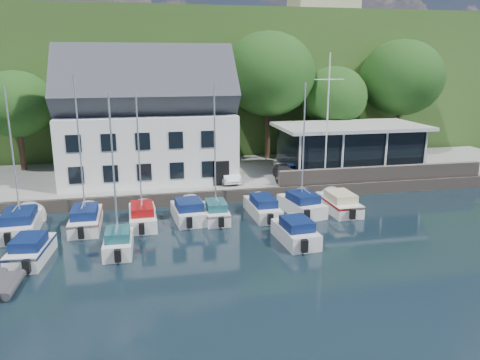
{
  "coord_description": "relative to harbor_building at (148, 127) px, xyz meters",
  "views": [
    {
      "loc": [
        -7.48,
        -23.28,
        10.73
      ],
      "look_at": [
        -0.7,
        9.0,
        2.28
      ],
      "focal_mm": 35.0,
      "sensor_mm": 36.0,
      "label": 1
    }
  ],
  "objects": [
    {
      "name": "tree_1",
      "position": [
        -5.23,
        6.23,
        0.08
      ],
      "size": [
        6.48,
        6.48,
        8.85
      ],
      "primitive_type": null,
      "color": "#143810",
      "rests_on": "quay"
    },
    {
      "name": "flagpole",
      "position": [
        14.15,
        -4.38,
        0.83
      ],
      "size": [
        2.48,
        0.2,
        10.35
      ],
      "primitive_type": null,
      "color": "white",
      "rests_on": "quay"
    },
    {
      "name": "dinghy_1",
      "position": [
        -7.49,
        -17.45,
        -5.02
      ],
      "size": [
        1.82,
        2.88,
        0.65
      ],
      "primitive_type": null,
      "rotation": [
        0.0,
        0.0,
        -0.05
      ],
      "color": "#353439",
      "rests_on": "ground"
    },
    {
      "name": "boat_r1_5",
      "position": [
        7.61,
        -9.04,
        -4.62
      ],
      "size": [
        2.08,
        6.48,
        1.46
      ],
      "primitive_type": null,
      "rotation": [
        0.0,
        0.0,
        0.03
      ],
      "color": "silver",
      "rests_on": "ground"
    },
    {
      "name": "boat_r1_3",
      "position": [
        2.38,
        -8.96,
        -4.61
      ],
      "size": [
        2.66,
        5.78,
        1.48
      ],
      "primitive_type": null,
      "rotation": [
        0.0,
        0.0,
        0.09
      ],
      "color": "silver",
      "rests_on": "ground"
    },
    {
      "name": "quay",
      "position": [
        7.0,
        1.0,
        -4.85
      ],
      "size": [
        60.0,
        13.0,
        1.0
      ],
      "primitive_type": "cube",
      "color": "gray",
      "rests_on": "ground"
    },
    {
      "name": "tree_4",
      "position": [
        18.64,
        5.08,
        0.26
      ],
      "size": [
        6.74,
        6.74,
        9.22
      ],
      "primitive_type": null,
      "color": "#143810",
      "rests_on": "quay"
    },
    {
      "name": "club_pavilion",
      "position": [
        18.0,
        -0.5,
        -2.3
      ],
      "size": [
        13.2,
        7.2,
        4.1
      ],
      "primitive_type": null,
      "color": "black",
      "rests_on": "quay"
    },
    {
      "name": "boat_r2_0",
      "position": [
        -6.84,
        -13.93,
        -4.62
      ],
      "size": [
        2.5,
        5.69,
        1.47
      ],
      "primitive_type": null,
      "rotation": [
        0.0,
        0.0,
        -0.1
      ],
      "color": "silver",
      "rests_on": "ground"
    },
    {
      "name": "boat_r2_1",
      "position": [
        -2.16,
        -13.74,
        -0.98
      ],
      "size": [
        1.83,
        4.84,
        8.74
      ],
      "primitive_type": null,
      "rotation": [
        0.0,
        0.0,
        -0.02
      ],
      "color": "silver",
      "rests_on": "ground"
    },
    {
      "name": "quay_face",
      "position": [
        7.0,
        -5.5,
        -4.85
      ],
      "size": [
        60.0,
        0.3,
        1.0
      ],
      "primitive_type": "cube",
      "color": "#665A51",
      "rests_on": "ground"
    },
    {
      "name": "boat_r1_0",
      "position": [
        -8.4,
        -9.18,
        -0.64
      ],
      "size": [
        2.63,
        7.12,
        9.43
      ],
      "primitive_type": null,
      "rotation": [
        0.0,
        0.0,
        0.05
      ],
      "color": "silver",
      "rests_on": "ground"
    },
    {
      "name": "boat_r1_6",
      "position": [
        10.52,
        -9.07,
        -0.6
      ],
      "size": [
        3.17,
        6.29,
        9.49
      ],
      "primitive_type": null,
      "rotation": [
        0.0,
        0.0,
        0.17
      ],
      "color": "silver",
      "rests_on": "ground"
    },
    {
      "name": "car_blue",
      "position": [
        11.79,
        -2.87,
        -3.71
      ],
      "size": [
        2.63,
        4.04,
        1.29
      ],
      "primitive_type": "imported",
      "rotation": [
        0.0,
        0.0,
        -0.33
      ],
      "color": "#2B4E85",
      "rests_on": "quay"
    },
    {
      "name": "car_white",
      "position": [
        6.37,
        -2.75,
        -3.71
      ],
      "size": [
        1.42,
        3.9,
        1.28
      ],
      "primitive_type": "imported",
      "rotation": [
        0.0,
        0.0,
        -0.02
      ],
      "color": "white",
      "rests_on": "quay"
    },
    {
      "name": "field_patch",
      "position": [
        15.0,
        53.5,
        10.8
      ],
      "size": [
        50.0,
        30.0,
        0.3
      ],
      "primitive_type": "cube",
      "color": "#4D5E2F",
      "rests_on": "hillside"
    },
    {
      "name": "tree_0",
      "position": [
        -11.27,
        5.1,
        0.12
      ],
      "size": [
        6.54,
        6.54,
        8.94
      ],
      "primitive_type": null,
      "color": "#143810",
      "rests_on": "quay"
    },
    {
      "name": "seawall",
      "position": [
        19.0,
        -5.1,
        -3.75
      ],
      "size": [
        18.0,
        0.5,
        1.2
      ],
      "primitive_type": "cube",
      "color": "#665A51",
      "rests_on": "quay"
    },
    {
      "name": "tree_5",
      "position": [
        26.34,
        5.69,
        1.6
      ],
      "size": [
        8.71,
        8.71,
        11.9
      ],
      "primitive_type": null,
      "color": "#143810",
      "rests_on": "quay"
    },
    {
      "name": "harbor_building",
      "position": [
        0.0,
        0.0,
        0.0
      ],
      "size": [
        14.4,
        8.2,
        8.7
      ],
      "primitive_type": null,
      "color": "white",
      "rests_on": "quay"
    },
    {
      "name": "car_dgrey",
      "position": [
        10.99,
        -3.14,
        -3.76
      ],
      "size": [
        2.33,
        4.27,
        1.17
      ],
      "primitive_type": "imported",
      "rotation": [
        0.0,
        0.0,
        -0.18
      ],
      "color": "#2A2A2F",
      "rests_on": "quay"
    },
    {
      "name": "ground",
      "position": [
        7.0,
        -16.5,
        -5.35
      ],
      "size": [
        180.0,
        180.0,
        0.0
      ],
      "primitive_type": "plane",
      "color": "black",
      "rests_on": "ground"
    },
    {
      "name": "tree_3",
      "position": [
        11.93,
        5.65,
        1.93
      ],
      "size": [
        9.18,
        9.18,
        12.55
      ],
      "primitive_type": null,
      "color": "#143810",
      "rests_on": "quay"
    },
    {
      "name": "boat_r1_7",
      "position": [
        13.34,
        -9.22,
        -4.61
      ],
      "size": [
        2.25,
        6.46,
        1.48
      ],
      "primitive_type": null,
      "rotation": [
        0.0,
        0.0,
        0.02
      ],
      "color": "silver",
      "rests_on": "ground"
    },
    {
      "name": "farmhouse",
      "position": [
        29.0,
        35.5,
        14.75
      ],
      "size": [
        10.4,
        7.0,
        8.2
      ],
      "primitive_type": null,
      "color": "beige",
      "rests_on": "hillside"
    },
    {
      "name": "boat_r1_2",
      "position": [
        -0.77,
        -9.17,
        -0.92
      ],
      "size": [
        2.05,
        6.48,
        8.86
      ],
      "primitive_type": null,
      "rotation": [
        0.0,
        0.0,
        0.03
      ],
      "color": "silver",
      "rests_on": "ground"
    },
    {
      "name": "boat_r2_3",
      "position": [
        8.31,
        -14.35,
        -4.58
      ],
      "size": [
        2.41,
        5.6,
        1.55
      ],
      "primitive_type": null,
      "rotation": [
        0.0,
        0.0,
        0.07
      ],
      "color": "silver",
      "rests_on": "ground"
    },
    {
      "name": "gangway",
      "position": [
        -9.5,
        -7.5,
        -5.35
      ],
      "size": [
        1.2,
        6.0,
        1.4
      ],
      "primitive_type": null,
      "color": "silver",
      "rests_on": "ground"
    },
    {
      "name": "hillside",
      "position": [
        7.0,
        45.5,
        2.65
      ],
      "size": [
        160.0,
        75.0,
        16.0
      ],
      "primitive_type": "cube",
      "color": "#324F1D",
      "rests_on": "ground"
    },
    {
      "name": "boat_r1_4",
      "position": [
        4.21,
        -9.28,
        -1.14
      ],
      "size": [
        1.81,
        5.35,
        8.42
      ],
      "primitive_type": null,
      "rotation": [
        0.0,
        0.0,
        -0.02
      ],
      "color": "silver",
      "rests_on": "ground"
    },
    {
      "name": "boat_r1_1",
      "position": [
        -4.43,
        -9.15,
        -0.79
      ],
      "size": [
        2.12,
        6.49,
        9.11
      ],
      "primitive_type": null,
      "rotation": [
        0.0,
        0.0,
        0.01
      ],
      "color": "silver",
      "rests_on": "ground"
    },
    {
      "name": "tree_2",
      "position": [
        2.75,
        5.04,
        0.67
      ],
      "size": [
        7.34,
        7.34,
        10.03
      ],
      "primitive_type": null,
      "color": "#143810",
      "rests_on": "quay"
    },
    {
      "name": "car_silver",
      "position": [
        5.98,
        -3.01,
        -3.81
      ],
      "size": [
        1.8,
        3.34,
        1.08
      ],
      "primitive_type": "imported",
      "rotation": [
        0.0,
        0.0,
        0.17
      ],
      "color": "silver",
      "rests_on": "quay"
    }
  ]
}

